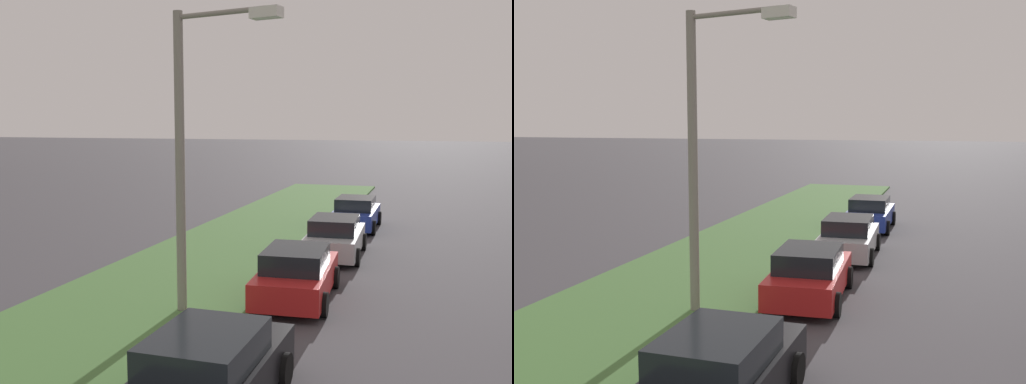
# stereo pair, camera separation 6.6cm
# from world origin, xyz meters

# --- Properties ---
(grass_median) EXTENTS (60.00, 6.00, 0.12)m
(grass_median) POSITION_xyz_m (10.00, 6.48, 0.06)
(grass_median) COLOR #477238
(grass_median) RESTS_ON ground
(parked_car_black) EXTENTS (4.33, 2.07, 1.47)m
(parked_car_black) POSITION_xyz_m (4.59, 2.63, 0.72)
(parked_car_black) COLOR black
(parked_car_black) RESTS_ON ground
(parked_car_red) EXTENTS (4.40, 2.21, 1.47)m
(parked_car_red) POSITION_xyz_m (11.31, 2.71, 0.72)
(parked_car_red) COLOR red
(parked_car_red) RESTS_ON ground
(parked_car_silver) EXTENTS (4.37, 2.15, 1.47)m
(parked_car_silver) POSITION_xyz_m (16.81, 2.57, 0.72)
(parked_car_silver) COLOR #B2B5BA
(parked_car_silver) RESTS_ON ground
(parked_car_blue) EXTENTS (4.31, 2.04, 1.47)m
(parked_car_blue) POSITION_xyz_m (22.67, 2.60, 0.72)
(parked_car_blue) COLOR #23389E
(parked_car_blue) RESTS_ON ground
(streetlight) EXTENTS (0.86, 2.85, 7.50)m
(streetlight) POSITION_xyz_m (9.18, 4.86, 4.39)
(streetlight) COLOR gray
(streetlight) RESTS_ON ground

